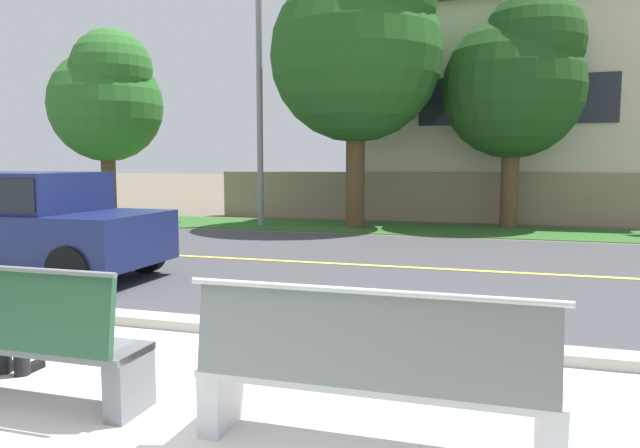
% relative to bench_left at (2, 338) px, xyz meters
% --- Properties ---
extents(ground_plane, '(140.00, 140.00, 0.00)m').
position_rel_bench_left_xyz_m(ground_plane, '(1.31, 7.68, -0.47)').
color(ground_plane, '#665B4C').
extents(sidewalk_pavement, '(44.00, 3.60, 0.01)m').
position_rel_bench_left_xyz_m(sidewalk_pavement, '(1.31, 0.08, -0.46)').
color(sidewalk_pavement, beige).
rests_on(sidewalk_pavement, ground_plane).
extents(curb_edge, '(44.00, 0.30, 0.11)m').
position_rel_bench_left_xyz_m(curb_edge, '(1.31, 2.03, -0.41)').
color(curb_edge, '#ADA89E').
rests_on(curb_edge, ground_plane).
extents(street_asphalt, '(52.00, 8.00, 0.01)m').
position_rel_bench_left_xyz_m(street_asphalt, '(1.31, 6.18, -0.46)').
color(street_asphalt, '#424247').
rests_on(street_asphalt, ground_plane).
extents(road_centre_line, '(48.00, 0.14, 0.01)m').
position_rel_bench_left_xyz_m(road_centre_line, '(1.31, 6.18, -0.46)').
color(road_centre_line, '#E0CC4C').
rests_on(road_centre_line, ground_plane).
extents(far_verge_grass, '(48.00, 2.80, 0.02)m').
position_rel_bench_left_xyz_m(far_verge_grass, '(1.31, 11.80, -0.46)').
color(far_verge_grass, '#2D6026').
rests_on(far_verge_grass, ground_plane).
extents(bench_left, '(2.08, 0.48, 1.01)m').
position_rel_bench_left_xyz_m(bench_left, '(0.00, 0.00, 0.00)').
color(bench_left, slate).
rests_on(bench_left, ground_plane).
extents(bench_right, '(2.08, 0.48, 1.01)m').
position_rel_bench_left_xyz_m(bench_right, '(2.62, 0.00, 0.00)').
color(bench_right, silver).
rests_on(bench_right, ground_plane).
extents(car_navy_near, '(4.30, 1.86, 1.54)m').
position_rel_bench_left_xyz_m(car_navy_near, '(-3.47, 3.78, 0.39)').
color(car_navy_near, navy).
rests_on(car_navy_near, ground_plane).
extents(streetlamp, '(0.24, 2.10, 7.65)m').
position_rel_bench_left_xyz_m(streetlamp, '(-2.77, 11.58, 3.88)').
color(streetlamp, gray).
rests_on(streetlamp, ground_plane).
extents(shade_tree_far_left, '(3.42, 3.42, 5.64)m').
position_rel_bench_left_xyz_m(shade_tree_far_left, '(-8.21, 12.49, 3.19)').
color(shade_tree_far_left, brown).
rests_on(shade_tree_far_left, ground_plane).
extents(shade_tree_left, '(4.39, 4.39, 7.24)m').
position_rel_bench_left_xyz_m(shade_tree_left, '(-0.17, 11.77, 4.24)').
color(shade_tree_left, brown).
rests_on(shade_tree_left, ground_plane).
extents(shade_tree_centre, '(3.56, 3.56, 5.88)m').
position_rel_bench_left_xyz_m(shade_tree_centre, '(3.65, 12.82, 3.35)').
color(shade_tree_centre, brown).
rests_on(shade_tree_centre, ground_plane).
extents(garden_wall, '(13.00, 0.36, 1.40)m').
position_rel_bench_left_xyz_m(garden_wall, '(1.50, 13.98, 0.23)').
color(garden_wall, gray).
rests_on(garden_wall, ground_plane).
extents(house_across_street, '(9.79, 6.91, 6.72)m').
position_rel_bench_left_xyz_m(house_across_street, '(3.63, 17.17, 2.94)').
color(house_across_street, beige).
rests_on(house_across_street, ground_plane).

